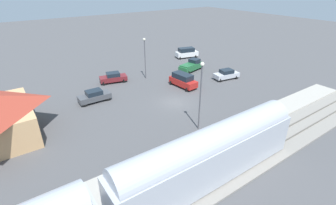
{
  "coord_description": "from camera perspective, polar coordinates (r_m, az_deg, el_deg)",
  "views": [
    {
      "loc": [
        -25.57,
        19.03,
        15.84
      ],
      "look_at": [
        -1.14,
        2.0,
        1.0
      ],
      "focal_mm": 26.48,
      "sensor_mm": 36.0,
      "label": 1
    }
  ],
  "objects": [
    {
      "name": "light_pole_lot_center",
      "position": [
        43.22,
        -5.36,
        11.2
      ],
      "size": [
        0.44,
        0.44,
        7.11
      ],
      "color": "#515156",
      "rests_on": "ground"
    },
    {
      "name": "platform",
      "position": [
        29.17,
        13.4,
        -6.87
      ],
      "size": [
        3.2,
        46.0,
        0.3
      ],
      "color": "#A8A399",
      "rests_on": "ground"
    },
    {
      "name": "sedan_maroon",
      "position": [
        43.35,
        -12.49,
        5.66
      ],
      "size": [
        2.83,
        4.8,
        1.74
      ],
      "color": "maroon",
      "rests_on": "ground"
    },
    {
      "name": "suv_red",
      "position": [
        40.54,
        3.47,
        5.19
      ],
      "size": [
        5.07,
        2.76,
        2.22
      ],
      "color": "red",
      "rests_on": "ground"
    },
    {
      "name": "light_pole_near_platform",
      "position": [
        27.36,
        7.55,
        3.09
      ],
      "size": [
        0.44,
        0.44,
        8.13
      ],
      "color": "#515156",
      "rests_on": "ground"
    },
    {
      "name": "sedan_charcoal",
      "position": [
        36.97,
        -16.58,
        1.45
      ],
      "size": [
        1.85,
        4.5,
        1.74
      ],
      "color": "#47494F",
      "rests_on": "ground"
    },
    {
      "name": "pickup_green",
      "position": [
        48.15,
        5.42,
        8.45
      ],
      "size": [
        3.21,
        5.71,
        2.14
      ],
      "color": "#236638",
      "rests_on": "ground"
    },
    {
      "name": "ground_plane",
      "position": [
        35.6,
        1.59,
        0.05
      ],
      "size": [
        200.0,
        200.0,
        0.0
      ],
      "primitive_type": "plane",
      "color": "#4C4C4F"
    },
    {
      "name": "sedan_silver",
      "position": [
        45.0,
        13.27,
        6.35
      ],
      "size": [
        2.55,
        4.74,
        1.74
      ],
      "color": "silver",
      "rests_on": "ground"
    },
    {
      "name": "railway_track",
      "position": [
        27.28,
        19.6,
        -10.57
      ],
      "size": [
        4.8,
        70.0,
        0.3
      ],
      "color": "gray",
      "rests_on": "ground"
    },
    {
      "name": "pedestrian_on_platform",
      "position": [
        32.6,
        21.48,
        -2.04
      ],
      "size": [
        0.36,
        0.36,
        1.71
      ],
      "color": "#23284C",
      "rests_on": "platform"
    },
    {
      "name": "suv_white",
      "position": [
        56.71,
        4.31,
        11.4
      ],
      "size": [
        3.1,
        5.23,
        2.22
      ],
      "color": "white",
      "rests_on": "ground"
    }
  ]
}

